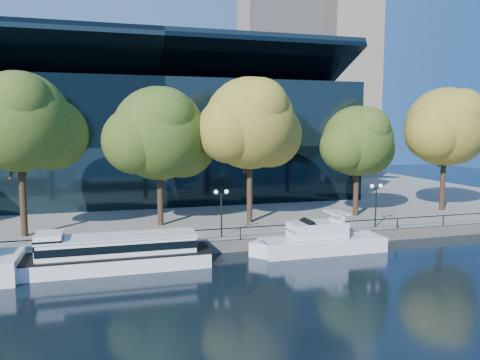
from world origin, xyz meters
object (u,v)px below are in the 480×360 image
object	(u,v)px
tour_boat	(107,253)
tree_4	(359,143)
tree_5	(447,129)
tree_3	(252,125)
lamp_2	(376,195)
tree_1	(21,124)
lamp_1	(221,202)
cruiser_near	(318,240)
tree_2	(161,135)

from	to	relation	value
tour_boat	tree_4	bearing A→B (deg)	20.01
tree_5	tree_3	bearing A→B (deg)	-178.47
lamp_2	tree_4	bearing A→B (deg)	77.03
tree_1	tree_5	xyz separation A→B (m)	(43.09, 1.04, -0.38)
tree_3	lamp_1	distance (m)	9.36
tree_3	tree_5	world-z (taller)	tree_3
tour_boat	tree_3	size ratio (longest dim) A/B	1.10
tour_boat	cruiser_near	xyz separation A→B (m)	(16.65, 0.13, -0.22)
tree_3	tree_2	bearing A→B (deg)	173.53
cruiser_near	lamp_2	world-z (taller)	lamp_2
tree_1	tree_5	size ratio (longest dim) A/B	1.02
tree_1	tree_3	bearing A→B (deg)	1.22
cruiser_near	lamp_1	xyz separation A→B (m)	(-7.27, 3.54, 2.95)
tree_2	tree_4	distance (m)	20.40
tour_boat	cruiser_near	size ratio (longest dim) A/B	1.35
tree_2	lamp_2	size ratio (longest dim) A/B	3.24
lamp_1	tree_5	bearing A→B (deg)	12.14
cruiser_near	tree_1	xyz separation A→B (m)	(-23.26, 8.33, 9.49)
cruiser_near	tree_2	distance (m)	17.31
tree_5	tour_boat	bearing A→B (deg)	-165.41
tree_3	tree_1	bearing A→B (deg)	-178.78
tour_boat	tree_4	world-z (taller)	tree_4
lamp_1	cruiser_near	bearing A→B (deg)	-25.96
tree_3	tree_5	size ratio (longest dim) A/B	1.03
tree_1	tree_2	size ratio (longest dim) A/B	1.07
cruiser_near	tree_3	distance (m)	13.20
tree_4	tree_5	xyz separation A→B (m)	(11.00, 0.22, 1.45)
tree_5	tree_1	bearing A→B (deg)	-178.62
lamp_1	tree_4	bearing A→B (deg)	19.21
tree_4	tree_5	size ratio (longest dim) A/B	0.84
lamp_1	tour_boat	bearing A→B (deg)	-158.66
lamp_1	tree_2	bearing A→B (deg)	124.60
cruiser_near	tree_1	world-z (taller)	tree_1
tree_2	lamp_1	size ratio (longest dim) A/B	3.24
lamp_1	tree_3	bearing A→B (deg)	50.57
tree_4	tree_5	distance (m)	11.09
tree_4	lamp_2	bearing A→B (deg)	-102.97
tree_2	cruiser_near	bearing A→B (deg)	-40.14
tour_boat	cruiser_near	bearing A→B (deg)	0.43
tour_boat	lamp_1	size ratio (longest dim) A/B	3.85
tree_4	lamp_2	distance (m)	7.44
tree_3	tree_4	distance (m)	11.95
tree_1	tree_2	xyz separation A→B (m)	(11.72, 1.40, -1.01)
tour_boat	tree_1	size ratio (longest dim) A/B	1.12
tree_1	tree_2	bearing A→B (deg)	6.84
tree_2	tree_3	distance (m)	8.67
tree_4	cruiser_near	bearing A→B (deg)	-133.99
tour_boat	tree_2	distance (m)	13.84
tree_1	lamp_2	world-z (taller)	tree_1
tree_2	lamp_1	bearing A→B (deg)	-55.40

